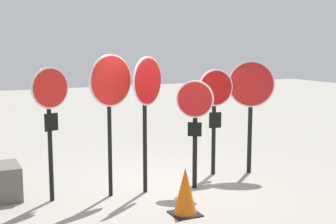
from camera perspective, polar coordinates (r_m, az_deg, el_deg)
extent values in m
plane|color=gray|center=(8.92, -0.37, -9.08)|extent=(40.00, 40.00, 0.00)
cylinder|color=black|center=(8.13, -14.19, -3.32)|extent=(0.07, 0.07, 2.13)
cylinder|color=white|center=(7.95, -14.19, 2.85)|extent=(0.66, 0.26, 0.70)
cylinder|color=red|center=(7.94, -14.12, 2.84)|extent=(0.61, 0.24, 0.64)
cube|color=black|center=(8.03, -14.04, -1.21)|extent=(0.24, 0.11, 0.30)
cylinder|color=black|center=(8.19, -7.13, -2.67)|extent=(0.07, 0.07, 2.23)
cylinder|color=white|center=(8.02, -6.99, 3.83)|extent=(0.85, 0.33, 0.90)
cylinder|color=red|center=(8.01, -6.91, 3.83)|extent=(0.79, 0.31, 0.84)
cylinder|color=black|center=(8.33, -2.85, -1.89)|extent=(0.07, 0.07, 2.39)
cylinder|color=white|center=(8.19, -2.53, 3.79)|extent=(0.73, 0.50, 0.86)
cylinder|color=red|center=(8.18, -2.43, 3.79)|extent=(0.68, 0.46, 0.80)
cylinder|color=black|center=(8.62, 3.31, -3.14)|extent=(0.09, 0.09, 1.91)
cylinder|color=white|center=(8.44, 3.30, 1.58)|extent=(0.58, 0.41, 0.68)
cylinder|color=red|center=(8.42, 3.29, 1.57)|extent=(0.53, 0.38, 0.62)
cube|color=black|center=(8.53, 3.27, -2.12)|extent=(0.22, 0.17, 0.26)
cylinder|color=black|center=(9.54, 5.60, -1.29)|extent=(0.08, 0.08, 2.16)
cylinder|color=white|center=(9.38, 5.83, 2.97)|extent=(0.74, 0.11, 0.74)
cylinder|color=#AD0F0F|center=(9.37, 5.87, 2.96)|extent=(0.68, 0.11, 0.68)
cube|color=black|center=(9.47, 5.77, -0.99)|extent=(0.26, 0.05, 0.32)
cylinder|color=black|center=(9.76, 9.97, -1.21)|extent=(0.09, 0.09, 2.14)
cylinder|color=white|center=(9.59, 10.11, 3.37)|extent=(0.80, 0.53, 0.94)
cylinder|color=red|center=(9.57, 10.12, 3.36)|extent=(0.75, 0.50, 0.88)
cube|color=black|center=(7.56, 2.10, -12.29)|extent=(0.44, 0.44, 0.02)
cone|color=#E05B0C|center=(7.43, 2.11, -9.53)|extent=(0.37, 0.37, 0.74)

